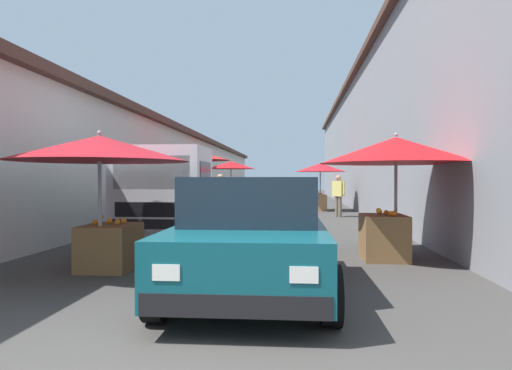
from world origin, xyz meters
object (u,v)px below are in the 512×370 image
object	(u,v)px
fruit_stall_far_right	(196,166)
delivery_truck	(172,197)
fruit_stall_near_right	(101,164)
vendor_in_shade	(338,193)
hatchback_car	(254,233)
parked_scooter	(222,203)
vendor_by_crates	(220,193)
fruit_stall_near_left	(394,162)
fruit_stall_far_left	(320,173)
fruit_stall_mid_lane	(231,171)

from	to	relation	value
fruit_stall_far_right	delivery_truck	world-z (taller)	fruit_stall_far_right
fruit_stall_near_right	vendor_in_shade	world-z (taller)	fruit_stall_near_right
hatchback_car	parked_scooter	distance (m)	12.58
fruit_stall_far_right	vendor_by_crates	xyz separation A→B (m)	(1.37, -0.59, -0.95)
fruit_stall_near_left	vendor_by_crates	world-z (taller)	fruit_stall_near_left
vendor_by_crates	delivery_truck	bearing A→B (deg)	-179.40
fruit_stall_far_left	hatchback_car	distance (m)	14.71
fruit_stall_far_left	vendor_by_crates	distance (m)	5.72
vendor_in_shade	fruit_stall_far_left	bearing A→B (deg)	9.22
fruit_stall_far_left	vendor_in_shade	distance (m)	3.34
hatchback_car	fruit_stall_far_left	bearing A→B (deg)	-6.33
vendor_by_crates	parked_scooter	size ratio (longest dim) A/B	0.98
fruit_stall_mid_lane	parked_scooter	world-z (taller)	fruit_stall_mid_lane
fruit_stall_far_right	vendor_in_shade	bearing A→B (deg)	-65.02
fruit_stall_mid_lane	vendor_by_crates	size ratio (longest dim) A/B	1.47
fruit_stall_mid_lane	delivery_truck	world-z (taller)	fruit_stall_mid_lane
fruit_stall_near_right	fruit_stall_far_right	size ratio (longest dim) A/B	1.11
fruit_stall_mid_lane	fruit_stall_far_right	size ratio (longest dim) A/B	0.97
fruit_stall_far_right	hatchback_car	world-z (taller)	fruit_stall_far_right
fruit_stall_far_left	parked_scooter	world-z (taller)	fruit_stall_far_left
fruit_stall_far_left	vendor_by_crates	size ratio (longest dim) A/B	1.40
fruit_stall_far_left	delivery_truck	size ratio (longest dim) A/B	0.46
hatchback_car	vendor_in_shade	size ratio (longest dim) A/B	2.48
vendor_in_shade	parked_scooter	size ratio (longest dim) A/B	0.96
fruit_stall_mid_lane	fruit_stall_far_right	world-z (taller)	fruit_stall_far_right
vendor_in_shade	parked_scooter	world-z (taller)	vendor_in_shade
fruit_stall_mid_lane	parked_scooter	xyz separation A→B (m)	(-3.48, -0.11, -1.37)
fruit_stall_far_left	parked_scooter	bearing A→B (deg)	118.78
hatchback_car	delivery_truck	bearing A→B (deg)	29.36
fruit_stall_far_right	delivery_truck	xyz separation A→B (m)	(-5.22, -0.66, -0.85)
vendor_by_crates	vendor_in_shade	distance (m)	4.48
fruit_stall_near_left	vendor_in_shade	bearing A→B (deg)	0.98
fruit_stall_near_left	hatchback_car	xyz separation A→B (m)	(-2.46, 2.29, -0.99)
fruit_stall_near_left	parked_scooter	xyz separation A→B (m)	(9.87, 4.79, -1.28)
vendor_by_crates	hatchback_car	bearing A→B (deg)	-167.90
fruit_stall_near_right	delivery_truck	world-z (taller)	fruit_stall_near_right
vendor_by_crates	fruit_stall_near_right	bearing A→B (deg)	178.75
hatchback_car	vendor_in_shade	world-z (taller)	vendor_in_shade
fruit_stall_near_right	fruit_stall_near_left	bearing A→B (deg)	-71.88
fruit_stall_near_left	fruit_stall_mid_lane	size ratio (longest dim) A/B	1.14
hatchback_car	vendor_by_crates	distance (m)	10.68
vendor_by_crates	fruit_stall_near_left	bearing A→B (deg)	-150.44
fruit_stall_far_left	fruit_stall_near_left	bearing A→B (deg)	-176.83
delivery_truck	vendor_in_shade	size ratio (longest dim) A/B	3.11
fruit_stall_mid_lane	delivery_truck	bearing A→B (deg)	-177.89
fruit_stall_near_left	fruit_stall_far_left	size ratio (longest dim) A/B	1.20
fruit_stall_far_right	vendor_in_shade	distance (m)	5.57
vendor_in_shade	hatchback_car	bearing A→B (deg)	169.37
fruit_stall_far_right	fruit_stall_near_left	bearing A→B (deg)	-142.25
fruit_stall_near_right	vendor_in_shade	distance (m)	11.46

